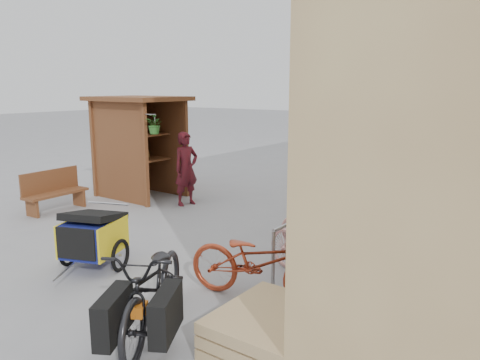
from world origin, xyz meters
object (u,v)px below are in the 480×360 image
Objects in this scene: bike_6 at (386,197)px; bike_1 at (309,246)px; bike_4 at (368,214)px; cargo_bike at (154,288)px; bike_7 at (396,191)px; bike_5 at (376,202)px; kiosk at (136,132)px; shopping_carts at (455,175)px; child_trailer at (93,235)px; bench at (54,190)px; pallet_stack at (271,331)px; bike_2 at (328,225)px; bike_3 at (347,220)px; bike_0 at (260,262)px; person_kiosk at (186,169)px.

bike_1 is at bearing -163.25° from bike_6.
bike_4 is 0.91× the size of bike_6.
bike_7 is (0.60, 6.16, 0.02)m from cargo_bike.
bike_5 is at bearing -159.97° from bike_6.
kiosk reaches higher than bike_5.
shopping_carts is 6.30m from bike_1.
cargo_bike is (2.09, -0.79, 0.01)m from child_trailer.
shopping_carts reaches higher than bench.
cargo_bike reaches higher than bench.
cargo_bike reaches higher than bike_6.
bike_5 is at bearing 97.88° from pallet_stack.
bike_2 is 0.89× the size of bike_7.
bike_3 is at bearing -164.03° from bike_5.
bench is 0.85× the size of bike_6.
bike_7 is at bearing -19.78° from bike_2.
shopping_carts is 0.92× the size of bike_6.
pallet_stack is (6.28, -3.87, -1.34)m from kiosk.
child_trailer is 4.68m from bike_4.
bike_3 is (0.25, 0.18, 0.08)m from bike_2.
cargo_bike reaches higher than bike_1.
bike_3 is at bearing 9.56° from bench.
bike_2 is (5.81, 1.24, -0.03)m from bench.
bike_7 reaches higher than bench.
shopping_carts is at bearing 45.75° from child_trailer.
shopping_carts is 5.10m from bike_2.
bike_0 reaches higher than bench.
person_kiosk is at bearing 2.20° from kiosk.
bike_4 is at bearing 161.38° from bike_7.
bike_7 reaches higher than cargo_bike.
bike_1 is at bearing -95.04° from shopping_carts.
pallet_stack is at bearing -157.80° from bike_5.
bike_5 is (0.56, 5.12, -0.01)m from cargo_bike.
pallet_stack is at bearing -27.21° from child_trailer.
bike_1 is 0.99× the size of bike_2.
shopping_carts is 0.92× the size of bike_3.
bike_4 is (-0.59, -3.95, -0.18)m from shopping_carts.
shopping_carts reaches higher than bike_2.
bike_5 is (6.02, 2.82, 0.06)m from bench.
pallet_stack is 5.57m from bike_6.
cargo_bike reaches higher than bike_5.
pallet_stack is 0.78× the size of bike_4.
cargo_bike is at bearing -41.82° from child_trailer.
bike_5 is at bearing 21.53° from bench.
kiosk reaches higher than bike_7.
person_kiosk is at bearing 90.61° from child_trailer.
shopping_carts is 4.00m from bike_4.
shopping_carts is at bearing -23.97° from bike_2.
bike_3 is (6.06, 1.42, 0.05)m from bench.
child_trailer is 3.68m from bike_2.
cargo_bike reaches higher than shopping_carts.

